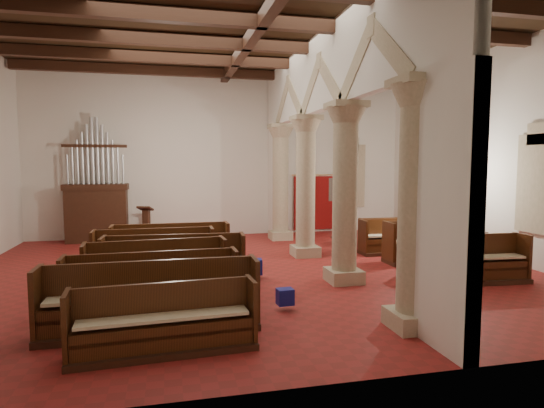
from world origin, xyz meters
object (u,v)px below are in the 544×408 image
at_px(processional_banner, 335,216).
at_px(pipe_organ, 97,202).
at_px(nave_pew_0, 165,330).
at_px(aisle_pew_0, 479,266).
at_px(lectern, 147,226).

bearing_deg(processional_banner, pipe_organ, 174.03).
xyz_separation_m(pipe_organ, nave_pew_0, (2.32, -10.06, -1.04)).
distance_m(nave_pew_0, aisle_pew_0, 7.39).
height_order(pipe_organ, processional_banner, pipe_organ).
xyz_separation_m(lectern, aisle_pew_0, (7.68, -7.69, -0.14)).
distance_m(pipe_organ, processional_banner, 8.44).
distance_m(pipe_organ, lectern, 1.86).
relative_size(pipe_organ, lectern, 3.61).
distance_m(pipe_organ, aisle_pew_0, 12.13).
distance_m(lectern, nave_pew_0, 10.08).
xyz_separation_m(lectern, nave_pew_0, (0.68, -10.05, -0.18)).
relative_size(processional_banner, aisle_pew_0, 1.04).
relative_size(pipe_organ, aisle_pew_0, 1.95).
xyz_separation_m(nave_pew_0, aisle_pew_0, (7.00, 2.37, 0.04)).
bearing_deg(nave_pew_0, processional_banner, 52.65).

